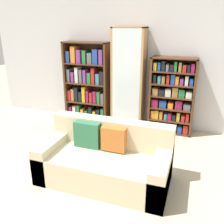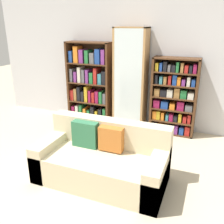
{
  "view_description": "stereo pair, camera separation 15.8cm",
  "coord_description": "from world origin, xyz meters",
  "px_view_note": "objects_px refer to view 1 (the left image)",
  "views": [
    {
      "loc": [
        1.19,
        -2.24,
        2.01
      ],
      "look_at": [
        -0.08,
        1.34,
        0.63
      ],
      "focal_mm": 40.0,
      "sensor_mm": 36.0,
      "label": 1
    },
    {
      "loc": [
        1.34,
        -2.19,
        2.01
      ],
      "look_at": [
        -0.08,
        1.34,
        0.63
      ],
      "focal_mm": 40.0,
      "sensor_mm": 36.0,
      "label": 2
    }
  ],
  "objects_px": {
    "display_cabinet": "(129,80)",
    "bookshelf_right": "(172,97)",
    "wine_bottle": "(147,135)",
    "couch": "(105,161)",
    "bookshelf_left": "(87,85)"
  },
  "relations": [
    {
      "from": "wine_bottle",
      "to": "couch",
      "type": "bearing_deg",
      "value": -104.63
    },
    {
      "from": "display_cabinet",
      "to": "bookshelf_right",
      "type": "xyz_separation_m",
      "value": [
        0.83,
        0.02,
        -0.27
      ]
    },
    {
      "from": "display_cabinet",
      "to": "wine_bottle",
      "type": "distance_m",
      "value": 1.16
    },
    {
      "from": "couch",
      "to": "bookshelf_left",
      "type": "bearing_deg",
      "value": 120.59
    },
    {
      "from": "display_cabinet",
      "to": "bookshelf_right",
      "type": "bearing_deg",
      "value": 1.11
    },
    {
      "from": "bookshelf_left",
      "to": "display_cabinet",
      "type": "height_order",
      "value": "display_cabinet"
    },
    {
      "from": "wine_bottle",
      "to": "bookshelf_left",
      "type": "bearing_deg",
      "value": 154.44
    },
    {
      "from": "bookshelf_left",
      "to": "display_cabinet",
      "type": "xyz_separation_m",
      "value": [
        0.89,
        -0.02,
        0.17
      ]
    },
    {
      "from": "display_cabinet",
      "to": "bookshelf_right",
      "type": "distance_m",
      "value": 0.88
    },
    {
      "from": "bookshelf_left",
      "to": "bookshelf_right",
      "type": "distance_m",
      "value": 1.72
    },
    {
      "from": "couch",
      "to": "wine_bottle",
      "type": "xyz_separation_m",
      "value": [
        0.31,
        1.19,
        -0.11
      ]
    },
    {
      "from": "couch",
      "to": "bookshelf_right",
      "type": "xyz_separation_m",
      "value": [
        0.62,
        1.87,
        0.42
      ]
    },
    {
      "from": "display_cabinet",
      "to": "wine_bottle",
      "type": "bearing_deg",
      "value": -51.27
    },
    {
      "from": "wine_bottle",
      "to": "bookshelf_right",
      "type": "bearing_deg",
      "value": 65.72
    },
    {
      "from": "bookshelf_right",
      "to": "bookshelf_left",
      "type": "bearing_deg",
      "value": 179.99
    }
  ]
}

